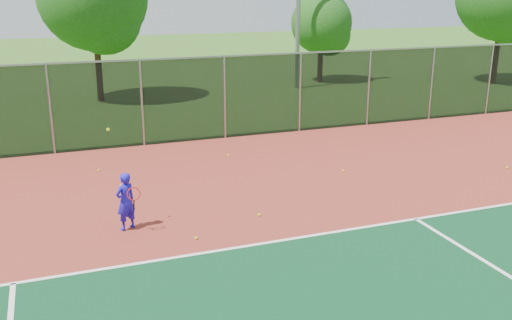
{
  "coord_description": "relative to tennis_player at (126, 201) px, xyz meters",
  "views": [
    {
      "loc": [
        -6.02,
        -7.59,
        5.39
      ],
      "look_at": [
        -1.37,
        5.0,
        1.3
      ],
      "focal_mm": 40.0,
      "sensor_mm": 36.0,
      "label": 1
    }
  ],
  "objects": [
    {
      "name": "practice_ball_2",
      "position": [
        6.74,
        2.04,
        -0.65
      ],
      "size": [
        0.07,
        0.07,
        0.07
      ],
      "primitive_type": "sphere",
      "color": "yellow",
      "rests_on": "court_apron"
    },
    {
      "name": "tree_back_mid",
      "position": [
        13.83,
        17.67,
        2.52
      ],
      "size": [
        3.5,
        3.5,
        5.15
      ],
      "color": "#321C12",
      "rests_on": "ground"
    },
    {
      "name": "tree_back_left",
      "position": [
        1.12,
        16.12,
        4.04
      ],
      "size": [
        5.15,
        5.15,
        7.57
      ],
      "color": "#321C12",
      "rests_on": "ground"
    },
    {
      "name": "court_apron",
      "position": [
        4.61,
        -2.83,
        -0.7
      ],
      "size": [
        30.0,
        20.0,
        0.02
      ],
      "primitive_type": "cube",
      "color": "maroon",
      "rests_on": "ground"
    },
    {
      "name": "practice_ball_6",
      "position": [
        3.99,
        4.85,
        -0.65
      ],
      "size": [
        0.07,
        0.07,
        0.07
      ],
      "primitive_type": "sphere",
      "color": "yellow",
      "rests_on": "court_apron"
    },
    {
      "name": "practice_ball_3",
      "position": [
        11.64,
        0.58,
        -0.65
      ],
      "size": [
        0.07,
        0.07,
        0.07
      ],
      "primitive_type": "sphere",
      "color": "yellow",
      "rests_on": "court_apron"
    },
    {
      "name": "ground",
      "position": [
        4.61,
        -4.83,
        -0.71
      ],
      "size": [
        120.0,
        120.0,
        0.0
      ],
      "primitive_type": "plane",
      "color": "#2E5D1A",
      "rests_on": "ground"
    },
    {
      "name": "tennis_player",
      "position": [
        0.0,
        0.0,
        0.0
      ],
      "size": [
        0.6,
        0.67,
        2.4
      ],
      "color": "#2015C6",
      "rests_on": "court_apron"
    },
    {
      "name": "practice_ball_7",
      "position": [
        -0.2,
        4.66,
        -0.65
      ],
      "size": [
        0.07,
        0.07,
        0.07
      ],
      "primitive_type": "sphere",
      "color": "yellow",
      "rests_on": "court_apron"
    },
    {
      "name": "practice_ball_0",
      "position": [
        1.35,
        -1.1,
        -0.65
      ],
      "size": [
        0.07,
        0.07,
        0.07
      ],
      "primitive_type": "sphere",
      "color": "yellow",
      "rests_on": "court_apron"
    },
    {
      "name": "fence_back",
      "position": [
        4.61,
        7.17,
        0.86
      ],
      "size": [
        30.0,
        0.06,
        3.03
      ],
      "color": "black",
      "rests_on": "court_apron"
    },
    {
      "name": "practice_ball_4",
      "position": [
        0.24,
        3.0,
        -0.65
      ],
      "size": [
        0.07,
        0.07,
        0.07
      ],
      "primitive_type": "sphere",
      "color": "yellow",
      "rests_on": "court_apron"
    },
    {
      "name": "practice_ball_1",
      "position": [
        3.14,
        -0.33,
        -0.65
      ],
      "size": [
        0.07,
        0.07,
        0.07
      ],
      "primitive_type": "sphere",
      "color": "yellow",
      "rests_on": "court_apron"
    }
  ]
}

